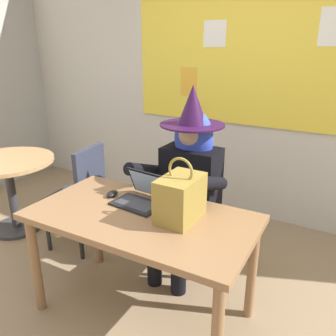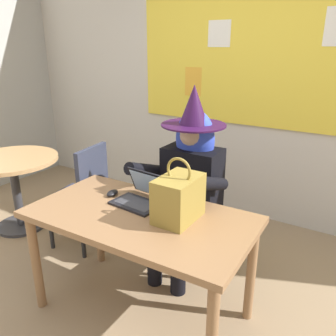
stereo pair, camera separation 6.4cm
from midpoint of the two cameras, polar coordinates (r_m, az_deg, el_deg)
ground_plane at (r=2.41m, az=-4.11°, el=-24.70°), size 24.00×24.00×0.00m
wall_back_bulletin at (r=3.43m, az=14.95°, el=15.62°), size 5.83×1.96×2.93m
desk_main at (r=2.13m, az=-3.83°, el=-9.82°), size 1.39×0.77×0.73m
chair_at_desk at (r=2.75m, az=5.10°, el=-5.76°), size 0.45×0.45×0.90m
person_costumed at (r=2.53m, az=4.16°, el=-0.96°), size 0.60×0.70×1.43m
laptop at (r=2.22m, az=-3.65°, el=-4.63°), size 0.33×0.30×0.20m
computer_mouse at (r=2.35m, az=-8.46°, el=-4.14°), size 0.07×0.11×0.03m
handbag at (r=1.97m, az=2.69°, el=-4.98°), size 0.20×0.30×0.38m
side_table_round at (r=3.50m, az=-23.72°, el=-1.26°), size 0.83×0.83×0.71m
chair_spare_by_window at (r=2.99m, az=-13.27°, el=-3.77°), size 0.47×0.47×0.92m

